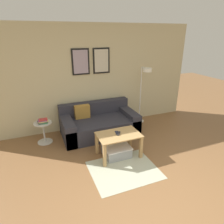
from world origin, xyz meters
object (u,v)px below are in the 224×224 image
Objects in this scene: book_stack at (43,121)px; cell_phone at (117,133)px; couch at (99,124)px; floor_lamp at (144,86)px; side_table at (44,130)px; coffee_table at (119,139)px; remote_control at (119,133)px; storage_bin at (117,151)px.

book_stack is 1.67m from cell_phone.
floor_lamp is (1.27, 0.08, 0.81)m from couch.
side_table is 1.70m from cell_phone.
floor_lamp reaches higher than coffee_table.
remote_control is (-1.21, -1.15, -0.57)m from floor_lamp.
remote_control is at bearing 59.48° from coffee_table.
storage_bin is at bearing -39.92° from book_stack.
book_stack is 1.72m from remote_control.
book_stack is at bearing -178.47° from floor_lamp.
cell_phone is at bearing -138.22° from floor_lamp.
storage_bin is 1.95m from floor_lamp.
floor_lamp is at bearing 3.70° from couch.
book_stack is at bearing 140.55° from coffee_table.
remote_control is at bearing -1.34° from storage_bin.
floor_lamp is at bearing 1.53° from book_stack.
coffee_table is (0.06, -1.08, 0.12)m from couch.
remote_control reaches higher than coffee_table.
side_table is (-1.30, 1.10, 0.19)m from storage_bin.
remote_control is 0.06m from cell_phone.
couch is 3.40× the size of storage_bin.
coffee_table is 0.55× the size of floor_lamp.
floor_lamp is at bearing 1.14° from side_table.
side_table is 0.24m from book_stack.
cell_phone is (-1.22, -1.09, -0.58)m from floor_lamp.
side_table is (-1.28, 0.03, 0.04)m from couch.
cell_phone reaches higher than storage_bin.
remote_control is (0.04, -0.00, 0.38)m from storage_bin.
couch is 1.04m from cell_phone.
couch is at bearing 104.77° from cell_phone.
cell_phone is at bearing -87.09° from couch.
coffee_table is 0.11m from remote_control.
remote_control is (1.34, -1.08, -0.04)m from book_stack.
couch is 1.51m from floor_lamp.
couch is 2.13× the size of coffee_table.
cell_phone is (0.05, -1.01, 0.23)m from couch.
floor_lamp is 1.74m from cell_phone.
remote_control is at bearing -39.23° from side_table.
floor_lamp is 1.77m from remote_control.
floor_lamp is 6.43× the size of book_stack.
cell_phone is (0.03, 0.06, 0.38)m from storage_bin.
floor_lamp is 3.13× the size of side_table.
storage_bin is 0.39m from remote_control.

